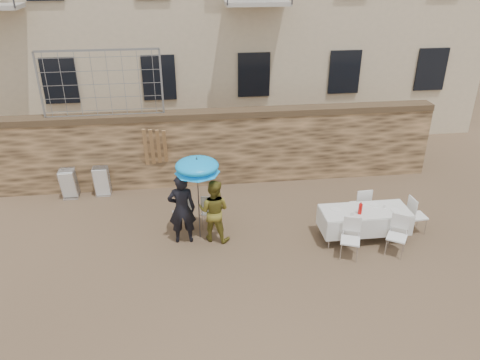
{
  "coord_description": "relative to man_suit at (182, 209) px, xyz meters",
  "views": [
    {
      "loc": [
        -0.85,
        -7.73,
        6.37
      ],
      "look_at": [
        0.4,
        2.2,
        1.4
      ],
      "focal_mm": 35.0,
      "sensor_mm": 36.0,
      "label": 1
    }
  ],
  "objects": [
    {
      "name": "couple_chair_left",
      "position": [
        0.0,
        0.55,
        -0.41
      ],
      "size": [
        0.6,
        0.6,
        0.96
      ],
      "primitive_type": null,
      "rotation": [
        0.0,
        0.0,
        3.45
      ],
      "color": "white",
      "rests_on": "ground"
    },
    {
      "name": "chain_link_fence",
      "position": [
        -1.98,
        3.12,
        2.21
      ],
      "size": [
        3.2,
        0.06,
        1.8
      ],
      "primitive_type": null,
      "color": "gray",
      "rests_on": "stone_wall"
    },
    {
      "name": "couple_chair_right",
      "position": [
        0.7,
        0.55,
        -0.41
      ],
      "size": [
        0.58,
        0.58,
        0.96
      ],
      "primitive_type": null,
      "rotation": [
        0.0,
        0.0,
        2.92
      ],
      "color": "white",
      "rests_on": "ground"
    },
    {
      "name": "table_chair_side",
      "position": [
        5.74,
        -0.3,
        -0.41
      ],
      "size": [
        0.51,
        0.51,
        0.96
      ],
      "primitive_type": null,
      "rotation": [
        0.0,
        0.0,
        1.64
      ],
      "color": "white",
      "rests_on": "ground"
    },
    {
      "name": "ground",
      "position": [
        1.02,
        -1.88,
        -0.89
      ],
      "size": [
        80.0,
        80.0,
        0.0
      ],
      "primitive_type": "plane",
      "color": "brown",
      "rests_on": "ground"
    },
    {
      "name": "chair_stack_left",
      "position": [
        -3.14,
        2.76,
        -0.43
      ],
      "size": [
        0.46,
        0.47,
        0.92
      ],
      "primitive_type": null,
      "color": "white",
      "rests_on": "ground"
    },
    {
      "name": "man_suit",
      "position": [
        0.0,
        0.0,
        0.0
      ],
      "size": [
        0.65,
        0.43,
        1.77
      ],
      "primitive_type": "imported",
      "rotation": [
        0.0,
        0.0,
        3.13
      ],
      "color": "black",
      "rests_on": "ground"
    },
    {
      "name": "table_chair_front_right",
      "position": [
        4.84,
        -1.15,
        -0.41
      ],
      "size": [
        0.67,
        0.67,
        0.96
      ],
      "primitive_type": null,
      "rotation": [
        0.0,
        0.0,
        -0.59
      ],
      "color": "white",
      "rests_on": "ground"
    },
    {
      "name": "chair_stack_right",
      "position": [
        -2.24,
        2.76,
        -0.43
      ],
      "size": [
        0.46,
        0.4,
        0.92
      ],
      "primitive_type": null,
      "color": "white",
      "rests_on": "ground"
    },
    {
      "name": "table_chair_front_left",
      "position": [
        3.74,
        -1.15,
        -0.41
      ],
      "size": [
        0.62,
        0.62,
        0.96
      ],
      "primitive_type": null,
      "rotation": [
        0.0,
        0.0,
        -0.38
      ],
      "color": "white",
      "rests_on": "ground"
    },
    {
      "name": "table_chair_back",
      "position": [
        4.54,
        0.4,
        -0.41
      ],
      "size": [
        0.51,
        0.51,
        0.96
      ],
      "primitive_type": null,
      "rotation": [
        0.0,
        0.0,
        3.2
      ],
      "color": "white",
      "rests_on": "ground"
    },
    {
      "name": "wood_planks",
      "position": [
        -0.64,
        2.83,
        0.11
      ],
      "size": [
        0.7,
        0.2,
        2.0
      ],
      "primitive_type": null,
      "color": "#A37749",
      "rests_on": "ground"
    },
    {
      "name": "banquet_table",
      "position": [
        4.34,
        -0.4,
        -0.15
      ],
      "size": [
        2.1,
        0.85,
        0.78
      ],
      "color": "silver",
      "rests_on": "ground"
    },
    {
      "name": "stone_wall",
      "position": [
        1.02,
        3.12,
        0.21
      ],
      "size": [
        13.0,
        0.5,
        2.2
      ],
      "primitive_type": "cube",
      "color": "brown",
      "rests_on": "ground"
    },
    {
      "name": "woman_dress",
      "position": [
        0.75,
        0.0,
        -0.1
      ],
      "size": [
        0.93,
        0.84,
        1.57
      ],
      "primitive_type": "imported",
      "rotation": [
        0.0,
        0.0,
        2.76
      ],
      "color": "#9F9030",
      "rests_on": "ground"
    },
    {
      "name": "soda_bottle",
      "position": [
        4.14,
        -0.55,
        0.02
      ],
      "size": [
        0.09,
        0.09,
        0.26
      ],
      "primitive_type": "cylinder",
      "color": "red",
      "rests_on": "banquet_table"
    },
    {
      "name": "umbrella",
      "position": [
        0.4,
        0.1,
        0.98
      ],
      "size": [
        1.05,
        1.05,
        1.98
      ],
      "color": "#3F3F44",
      "rests_on": "ground"
    }
  ]
}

